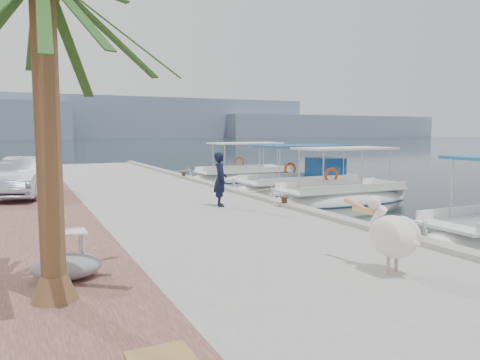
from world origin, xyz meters
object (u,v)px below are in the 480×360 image
fishing_caique_d (300,188)px  parked_car (26,177)px  pelican (391,234)px  fishing_caique_e (243,178)px  fishing_caique_c (340,200)px  fisherman (220,179)px

fishing_caique_d → parked_car: fishing_caique_d is taller
pelican → fishing_caique_e: bearing=71.7°
fishing_caique_d → pelican: fishing_caique_d is taller
fishing_caique_c → fishing_caique_d: size_ratio=0.93×
fishing_caique_d → fisherman: fishing_caique_d is taller
pelican → fishing_caique_c: bearing=56.9°
fishing_caique_c → fishing_caique_d: 3.60m
pelican → parked_car: size_ratio=0.37×
fishing_caique_c → parked_car: size_ratio=1.48×
pelican → fisherman: fisherman is taller
fishing_caique_c → fisherman: size_ratio=3.77×
pelican → parked_car: bearing=112.8°
fishing_caique_e → parked_car: size_ratio=1.54×
fishing_caique_e → parked_car: (-11.60, -5.98, 1.10)m
pelican → fishing_caique_d: bearing=63.5°
fishing_caique_c → fishing_caique_e: 9.45m
parked_car → fishing_caique_c: bearing=0.5°
fisherman → pelican: bearing=-167.7°
parked_car → fisherman: bearing=-25.4°
fishing_caique_c → pelican: fishing_caique_c is taller
fishing_caique_c → fishing_caique_d: bearing=84.6°
fishing_caique_e → pelican: 19.81m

